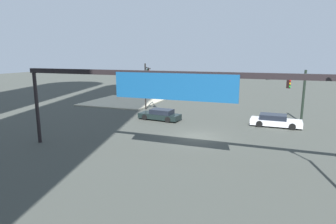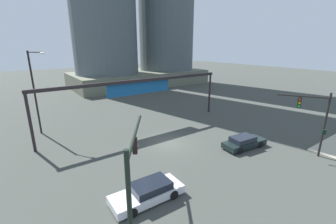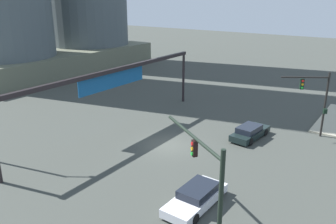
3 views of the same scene
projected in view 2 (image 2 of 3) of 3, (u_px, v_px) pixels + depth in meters
ground_plane at (169, 143)px, 23.51m from camera, size 183.19×183.19×0.00m
traffic_signal_near_corner at (315, 115)px, 20.00m from camera, size 2.39×3.81×5.96m
traffic_signal_opposite_side at (132, 168)px, 11.69m from camera, size 3.83×5.69×5.52m
streetlamp_curved_arm at (35, 88)px, 24.59m from camera, size 1.50×2.14×9.32m
overhead_sign_gantry at (140, 87)px, 26.75m from camera, size 23.75×0.43×6.01m
sedan_car_approaching at (244, 142)px, 22.38m from camera, size 4.74×2.19×1.21m
sedan_car_waiting_far at (148, 192)px, 14.78m from camera, size 4.89×2.06×1.21m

